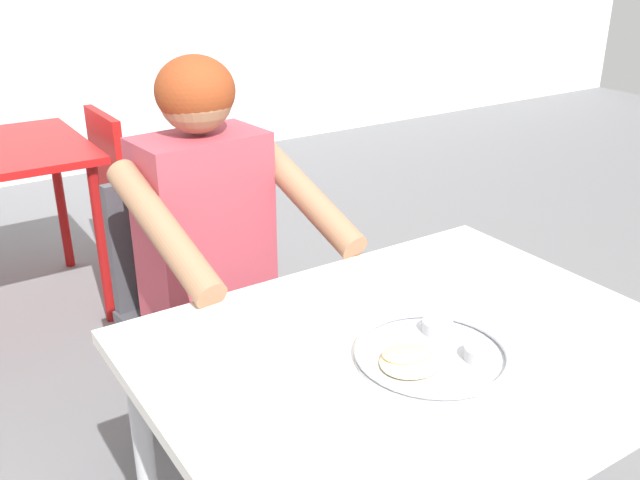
{
  "coord_description": "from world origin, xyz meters",
  "views": [
    {
      "loc": [
        -0.77,
        -0.84,
        1.48
      ],
      "look_at": [
        -0.03,
        0.29,
        0.9
      ],
      "focal_mm": 39.23,
      "sensor_mm": 36.0,
      "label": 1
    }
  ],
  "objects": [
    {
      "name": "chair_red_right",
      "position": [
        0.17,
        2.07,
        0.48
      ],
      "size": [
        0.45,
        0.4,
        0.82
      ],
      "color": "#B01412",
      "rests_on": "ground"
    },
    {
      "name": "chair_foreground",
      "position": [
        -0.07,
        0.94,
        0.5
      ],
      "size": [
        0.44,
        0.42,
        0.86
      ],
      "color": "#3F3F44",
      "rests_on": "ground"
    },
    {
      "name": "thali_tray",
      "position": [
        0.03,
        -0.01,
        0.76
      ],
      "size": [
        0.3,
        0.3,
        0.03
      ],
      "color": "#B7BABF",
      "rests_on": "table_foreground"
    },
    {
      "name": "table_foreground",
      "position": [
        0.04,
        0.04,
        0.67
      ],
      "size": [
        1.04,
        0.81,
        0.75
      ],
      "color": "silver",
      "rests_on": "ground"
    },
    {
      "name": "diner_foreground",
      "position": [
        -0.06,
        0.72,
        0.73
      ],
      "size": [
        0.52,
        0.58,
        1.22
      ],
      "color": "#2B2B2B",
      "rests_on": "ground"
    }
  ]
}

